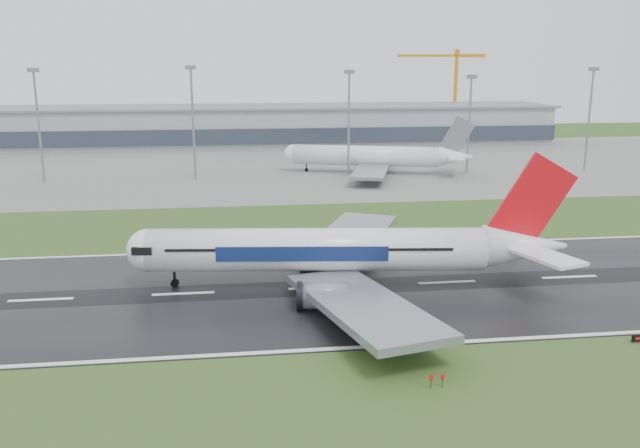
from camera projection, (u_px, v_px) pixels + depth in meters
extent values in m
plane|color=#2B4A1B|center=(318.00, 288.00, 98.83)|extent=(520.00, 520.00, 0.00)
cube|color=black|center=(318.00, 288.00, 98.82)|extent=(400.00, 45.00, 0.10)
cube|color=slate|center=(271.00, 165.00, 219.23)|extent=(400.00, 130.00, 0.08)
cube|color=gray|center=(263.00, 126.00, 275.25)|extent=(240.00, 36.00, 15.00)
cylinder|color=gray|center=(39.00, 128.00, 183.29)|extent=(0.64, 0.64, 30.57)
cylinder|color=gray|center=(193.00, 125.00, 188.51)|extent=(0.64, 0.64, 31.20)
cylinder|color=gray|center=(349.00, 126.00, 194.31)|extent=(0.64, 0.64, 29.93)
cylinder|color=gray|center=(469.00, 127.00, 199.11)|extent=(0.64, 0.64, 28.44)
cylinder|color=gray|center=(589.00, 122.00, 203.66)|extent=(0.64, 0.64, 30.60)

